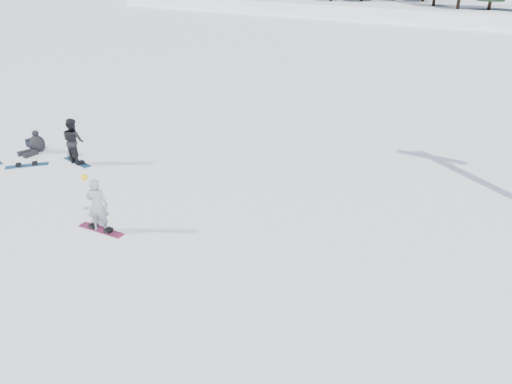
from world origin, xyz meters
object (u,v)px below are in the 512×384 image
(gear_bag, at_px, (31,143))
(snowboard_loose_a, at_px, (27,166))
(seated_rider, at_px, (36,144))
(snowboarder_woman, at_px, (97,205))
(snowboarder_man, at_px, (74,141))

(gear_bag, bearing_deg, snowboard_loose_a, -40.96)
(seated_rider, height_order, gear_bag, seated_rider)
(snowboarder_woman, bearing_deg, snowboard_loose_a, -46.54)
(snowboarder_woman, xyz_separation_m, snowboard_loose_a, (-5.96, 1.89, -0.80))
(seated_rider, bearing_deg, snowboard_loose_a, -40.90)
(snowboarder_man, bearing_deg, snowboard_loose_a, 49.21)
(snowboarder_man, bearing_deg, snowboarder_woman, 152.62)
(snowboarder_woman, height_order, snowboarder_man, snowboarder_woman)
(snowboarder_woman, distance_m, snowboarder_man, 5.59)
(snowboarder_woman, distance_m, gear_bag, 8.26)
(snowboarder_woman, relative_size, snowboard_loose_a, 1.17)
(seated_rider, bearing_deg, gear_bag, 170.53)
(seated_rider, distance_m, snowboard_loose_a, 1.47)
(snowboarder_man, height_order, gear_bag, snowboarder_man)
(snowboarder_man, distance_m, snowboard_loose_a, 1.97)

